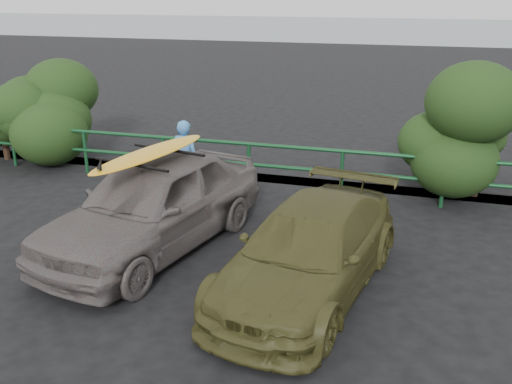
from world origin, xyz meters
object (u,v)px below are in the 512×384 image
guardrail (205,162)px  sedan (154,204)px  olive_vehicle (309,251)px  man (185,158)px  surfboard (150,153)px

guardrail → sedan: size_ratio=3.07×
olive_vehicle → man: (-3.25, 3.22, 0.18)m
guardrail → man: bearing=-100.2°
guardrail → olive_vehicle: 5.07m
sedan → man: (-0.52, 2.52, 0.03)m
man → surfboard: size_ratio=0.59×
sedan → olive_vehicle: bearing=-1.9°
olive_vehicle → surfboard: (-2.74, 0.70, 1.02)m
sedan → man: 2.57m
guardrail → surfboard: surfboard is taller
sedan → surfboard: 0.87m
sedan → surfboard: (0.00, 0.00, 0.87)m
guardrail → man: man is taller
surfboard → guardrail: bearing=109.0°
man → surfboard: 2.71m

